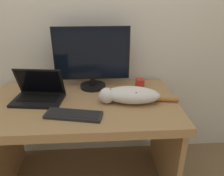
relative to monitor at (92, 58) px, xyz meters
name	(u,v)px	position (x,y,z in m)	size (l,w,h in m)	color
wall_back	(82,14)	(-0.07, 0.19, 0.30)	(6.40, 0.06, 2.60)	silver
desk	(84,122)	(-0.07, -0.25, -0.41)	(1.34, 0.75, 0.75)	#A37A4C
monitor	(92,58)	(0.00, 0.00, 0.00)	(0.58, 0.20, 0.48)	black
laptop	(39,94)	(-0.38, -0.20, -0.20)	(0.37, 0.27, 0.23)	black
external_keyboard	(74,115)	(-0.11, -0.44, -0.23)	(0.37, 0.19, 0.02)	black
cat	(129,95)	(0.26, -0.28, -0.19)	(0.56, 0.23, 0.12)	silver
small_toy	(140,83)	(0.38, -0.01, -0.21)	(0.06, 0.06, 0.06)	red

